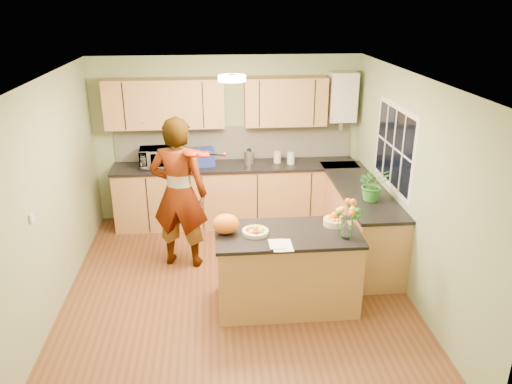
{
  "coord_description": "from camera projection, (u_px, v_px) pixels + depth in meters",
  "views": [
    {
      "loc": [
        -0.22,
        -5.14,
        3.28
      ],
      "look_at": [
        0.28,
        0.5,
        1.06
      ],
      "focal_mm": 35.0,
      "sensor_mm": 36.0,
      "label": 1
    }
  ],
  "objects": [
    {
      "name": "floor",
      "position": [
        237.0,
        290.0,
        5.98
      ],
      "size": [
        4.5,
        4.5,
        0.0
      ],
      "primitive_type": "plane",
      "color": "brown",
      "rests_on": "ground"
    },
    {
      "name": "ceiling",
      "position": [
        233.0,
        79.0,
        5.06
      ],
      "size": [
        4.0,
        4.5,
        0.02
      ],
      "primitive_type": "cube",
      "color": "silver",
      "rests_on": "wall_back"
    },
    {
      "name": "wall_back",
      "position": [
        228.0,
        139.0,
        7.61
      ],
      "size": [
        4.0,
        0.02,
        2.5
      ],
      "primitive_type": "cube",
      "color": "#90A072",
      "rests_on": "floor"
    },
    {
      "name": "wall_front",
      "position": [
        251.0,
        312.0,
        3.43
      ],
      "size": [
        4.0,
        0.02,
        2.5
      ],
      "primitive_type": "cube",
      "color": "#90A072",
      "rests_on": "floor"
    },
    {
      "name": "wall_left",
      "position": [
        49.0,
        199.0,
        5.36
      ],
      "size": [
        0.02,
        4.5,
        2.5
      ],
      "primitive_type": "cube",
      "color": "#90A072",
      "rests_on": "floor"
    },
    {
      "name": "wall_right",
      "position": [
        410.0,
        187.0,
        5.69
      ],
      "size": [
        0.02,
        4.5,
        2.5
      ],
      "primitive_type": "cube",
      "color": "#90A072",
      "rests_on": "floor"
    },
    {
      "name": "back_counter",
      "position": [
        236.0,
        194.0,
        7.62
      ],
      "size": [
        3.64,
        0.62,
        0.94
      ],
      "color": "#AC6F44",
      "rests_on": "floor"
    },
    {
      "name": "right_counter",
      "position": [
        358.0,
        220.0,
        6.73
      ],
      "size": [
        0.62,
        2.24,
        0.94
      ],
      "color": "#AC6F44",
      "rests_on": "floor"
    },
    {
      "name": "splashback",
      "position": [
        234.0,
        142.0,
        7.62
      ],
      "size": [
        3.6,
        0.02,
        0.52
      ],
      "primitive_type": "cube",
      "color": "beige",
      "rests_on": "back_counter"
    },
    {
      "name": "upper_cabinets",
      "position": [
        215.0,
        102.0,
        7.22
      ],
      "size": [
        3.2,
        0.34,
        0.7
      ],
      "color": "#AC6F44",
      "rests_on": "wall_back"
    },
    {
      "name": "boiler",
      "position": [
        342.0,
        97.0,
        7.36
      ],
      "size": [
        0.4,
        0.3,
        0.86
      ],
      "color": "silver",
      "rests_on": "wall_back"
    },
    {
      "name": "window_right",
      "position": [
        394.0,
        147.0,
        6.13
      ],
      "size": [
        0.01,
        1.3,
        1.05
      ],
      "color": "silver",
      "rests_on": "wall_right"
    },
    {
      "name": "light_switch",
      "position": [
        32.0,
        218.0,
        4.78
      ],
      "size": [
        0.02,
        0.09,
        0.09
      ],
      "primitive_type": "cube",
      "color": "silver",
      "rests_on": "wall_left"
    },
    {
      "name": "ceiling_lamp",
      "position": [
        232.0,
        78.0,
        5.36
      ],
      "size": [
        0.3,
        0.3,
        0.07
      ],
      "color": "#FFEABF",
      "rests_on": "ceiling"
    },
    {
      "name": "peninsula_island",
      "position": [
        287.0,
        269.0,
        5.55
      ],
      "size": [
        1.57,
        0.8,
        0.9
      ],
      "color": "#AC6F44",
      "rests_on": "floor"
    },
    {
      "name": "fruit_dish",
      "position": [
        255.0,
        230.0,
        5.35
      ],
      "size": [
        0.28,
        0.28,
        0.1
      ],
      "color": "beige",
      "rests_on": "peninsula_island"
    },
    {
      "name": "orange_bowl",
      "position": [
        335.0,
        220.0,
        5.55
      ],
      "size": [
        0.25,
        0.25,
        0.14
      ],
      "color": "beige",
      "rests_on": "peninsula_island"
    },
    {
      "name": "flower_vase",
      "position": [
        348.0,
        209.0,
        5.15
      ],
      "size": [
        0.27,
        0.27,
        0.5
      ],
      "rotation": [
        0.0,
        0.0,
        0.35
      ],
      "color": "silver",
      "rests_on": "peninsula_island"
    },
    {
      "name": "orange_bag",
      "position": [
        226.0,
        224.0,
        5.34
      ],
      "size": [
        0.3,
        0.25,
        0.22
      ],
      "primitive_type": "ellipsoid",
      "rotation": [
        0.0,
        0.0,
        -0.03
      ],
      "color": "orange",
      "rests_on": "peninsula_island"
    },
    {
      "name": "papers",
      "position": [
        282.0,
        245.0,
        5.1
      ],
      "size": [
        0.2,
        0.28,
        0.01
      ],
      "primitive_type": "cube",
      "color": "white",
      "rests_on": "peninsula_island"
    },
    {
      "name": "violinist",
      "position": [
        179.0,
        193.0,
        6.24
      ],
      "size": [
        0.81,
        0.62,
        1.97
      ],
      "primitive_type": "imported",
      "rotation": [
        0.0,
        0.0,
        2.91
      ],
      "color": "#E2A68A",
      "rests_on": "floor"
    },
    {
      "name": "violin",
      "position": [
        192.0,
        153.0,
        5.83
      ],
      "size": [
        0.65,
        0.57,
        0.16
      ],
      "primitive_type": null,
      "rotation": [
        0.17,
        0.0,
        -0.61
      ],
      "color": "#4E0F04",
      "rests_on": "violinist"
    },
    {
      "name": "microwave",
      "position": [
        158.0,
        158.0,
        7.3
      ],
      "size": [
        0.54,
        0.38,
        0.29
      ],
      "primitive_type": "imported",
      "rotation": [
        0.0,
        0.0,
        0.06
      ],
      "color": "silver",
      "rests_on": "back_counter"
    },
    {
      "name": "blue_box",
      "position": [
        203.0,
        157.0,
        7.36
      ],
      "size": [
        0.36,
        0.29,
        0.26
      ],
      "primitive_type": "cube",
      "rotation": [
        0.0,
        0.0,
        0.17
      ],
      "color": "navy",
      "rests_on": "back_counter"
    },
    {
      "name": "kettle",
      "position": [
        249.0,
        157.0,
        7.44
      ],
      "size": [
        0.15,
        0.15,
        0.28
      ],
      "rotation": [
        0.0,
        0.0,
        -0.26
      ],
      "color": "silver",
      "rests_on": "back_counter"
    },
    {
      "name": "jar_cream",
      "position": [
        277.0,
        157.0,
        7.51
      ],
      "size": [
        0.14,
        0.14,
        0.17
      ],
      "primitive_type": "cylinder",
      "rotation": [
        0.0,
        0.0,
        -0.39
      ],
      "color": "beige",
      "rests_on": "back_counter"
    },
    {
      "name": "jar_white",
      "position": [
        291.0,
        158.0,
        7.45
      ],
      "size": [
        0.13,
        0.13,
        0.17
      ],
      "primitive_type": "cylinder",
      "rotation": [
        0.0,
        0.0,
        0.18
      ],
      "color": "silver",
      "rests_on": "back_counter"
    },
    {
      "name": "potted_plant",
      "position": [
        373.0,
        184.0,
        6.07
      ],
      "size": [
        0.41,
        0.36,
        0.42
      ],
      "primitive_type": "imported",
      "rotation": [
        0.0,
        0.0,
        0.08
      ],
      "color": "#2E7B29",
      "rests_on": "right_counter"
    }
  ]
}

